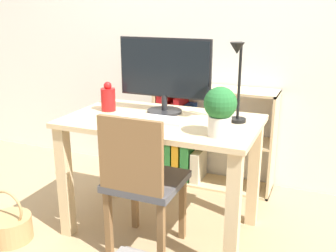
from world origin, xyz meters
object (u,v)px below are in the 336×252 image
object	(u,v)px
vase	(108,98)
bookshelf	(192,140)
keyboard	(152,119)
potted_plant	(220,109)
chair	(141,179)
monitor	(165,72)
desk_lamp	(238,75)
basket	(10,227)

from	to	relation	value
vase	bookshelf	world-z (taller)	vase
keyboard	potted_plant	bearing A→B (deg)	-16.39
keyboard	vase	distance (m)	0.37
chair	monitor	bearing A→B (deg)	102.44
desk_lamp	chair	bearing A→B (deg)	-142.12
vase	potted_plant	distance (m)	0.82
vase	basket	size ratio (longest dim) A/B	0.57
vase	basket	xyz separation A→B (m)	(-0.42, -0.52, -0.73)
bookshelf	basket	bearing A→B (deg)	-120.95
keyboard	monitor	bearing A→B (deg)	90.49
bookshelf	potted_plant	bearing A→B (deg)	-63.63
desk_lamp	potted_plant	distance (m)	0.27
monitor	potted_plant	bearing A→B (deg)	-35.55
monitor	desk_lamp	bearing A→B (deg)	-9.87
potted_plant	chair	size ratio (longest dim) A/B	0.30
keyboard	potted_plant	size ratio (longest dim) A/B	1.54
desk_lamp	bookshelf	distance (m)	1.09
chair	bookshelf	size ratio (longest dim) A/B	0.91
keyboard	basket	xyz separation A→B (m)	(-0.77, -0.43, -0.66)
desk_lamp	keyboard	bearing A→B (deg)	-167.42
vase	desk_lamp	bearing A→B (deg)	1.03
monitor	chair	distance (m)	0.68
monitor	keyboard	bearing A→B (deg)	-89.51
keyboard	vase	world-z (taller)	vase
keyboard	basket	bearing A→B (deg)	-150.92
desk_lamp	basket	distance (m)	1.64
vase	basket	distance (m)	0.99
monitor	basket	distance (m)	1.34
potted_plant	chair	xyz separation A→B (m)	(-0.40, -0.10, -0.42)
chair	desk_lamp	bearing A→B (deg)	45.34
desk_lamp	chair	size ratio (longest dim) A/B	0.54
monitor	desk_lamp	xyz separation A→B (m)	(0.47, -0.08, 0.02)
potted_plant	basket	bearing A→B (deg)	-166.08
desk_lamp	potted_plant	world-z (taller)	desk_lamp
monitor	basket	xyz separation A→B (m)	(-0.77, -0.61, -0.91)
monitor	bookshelf	xyz separation A→B (m)	(-0.03, 0.62, -0.64)
monitor	vase	size ratio (longest dim) A/B	3.17
keyboard	vase	bearing A→B (deg)	165.65
bookshelf	keyboard	bearing A→B (deg)	-88.06
desk_lamp	chair	world-z (taller)	desk_lamp
keyboard	chair	world-z (taller)	chair
desk_lamp	basket	world-z (taller)	desk_lamp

